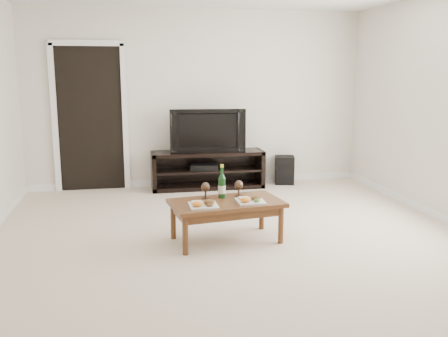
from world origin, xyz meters
TOP-DOWN VIEW (x-y plane):
  - floor at (0.00, 0.00)m, footprint 5.50×5.50m
  - back_wall at (0.00, 2.77)m, footprint 5.00×0.04m
  - doorway at (-1.55, 2.73)m, footprint 0.90×0.02m
  - media_console at (0.11, 2.50)m, footprint 1.65×0.45m
  - television at (0.11, 2.50)m, footprint 1.10×0.24m
  - av_receiver at (0.06, 2.48)m, footprint 0.45×0.37m
  - subwoofer at (1.32, 2.56)m, footprint 0.34×0.34m
  - coffee_table at (-0.08, 0.14)m, footprint 1.19×0.76m
  - plate_left at (-0.34, -0.01)m, footprint 0.27×0.27m
  - plate_right at (0.15, 0.05)m, footprint 0.27×0.27m
  - wine_bottle at (-0.09, 0.29)m, footprint 0.07×0.07m
  - goblet_left at (-0.27, 0.29)m, footprint 0.09×0.09m
  - goblet_right at (0.09, 0.32)m, footprint 0.09×0.09m

SIDE VIEW (x-z plane):
  - floor at x=0.00m, z-range 0.00..0.00m
  - coffee_table at x=-0.08m, z-range 0.00..0.42m
  - subwoofer at x=1.32m, z-range 0.00..0.42m
  - media_console at x=0.11m, z-range 0.00..0.55m
  - av_receiver at x=0.06m, z-range 0.29..0.36m
  - plate_left at x=-0.34m, z-range 0.42..0.49m
  - plate_right at x=0.15m, z-range 0.42..0.49m
  - goblet_left at x=-0.27m, z-range 0.42..0.59m
  - goblet_right at x=0.09m, z-range 0.42..0.59m
  - wine_bottle at x=-0.09m, z-range 0.42..0.77m
  - television at x=0.11m, z-range 0.55..1.18m
  - doorway at x=-1.55m, z-range 0.00..2.05m
  - back_wall at x=0.00m, z-range 0.00..2.60m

